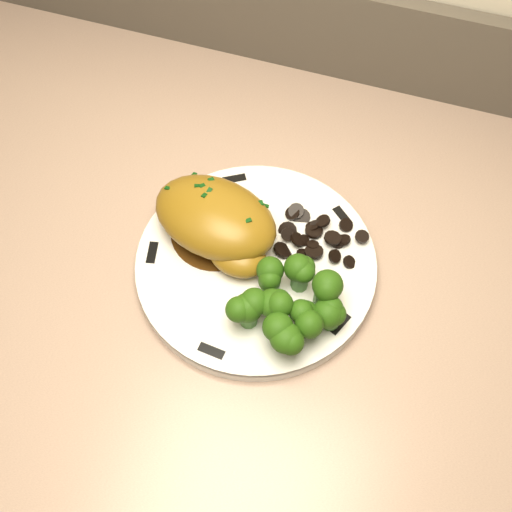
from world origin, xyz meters
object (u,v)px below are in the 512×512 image
(counter, at_px, (5,324))
(plate, at_px, (256,265))
(chicken_breast, at_px, (218,222))
(broccoli_florets, at_px, (293,303))

(counter, xyz_separation_m, plate, (0.44, 0.01, 0.41))
(chicken_breast, bearing_deg, plate, -8.49)
(chicken_breast, xyz_separation_m, broccoli_florets, (0.10, -0.06, -0.00))
(plate, xyz_separation_m, broccoli_florets, (0.05, -0.05, 0.03))
(counter, relative_size, broccoli_florets, 18.82)
(chicken_breast, height_order, broccoli_florets, chicken_breast)
(counter, relative_size, chicken_breast, 12.76)
(plate, height_order, broccoli_florets, broccoli_florets)
(counter, height_order, plate, counter)
(counter, distance_m, chicken_breast, 0.60)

